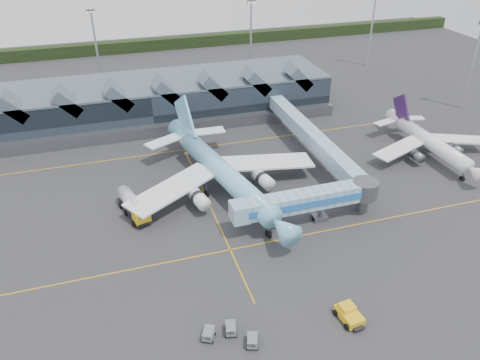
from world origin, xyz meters
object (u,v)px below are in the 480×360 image
object	(u,v)px
jet_bridge	(315,199)
pushback_tug	(349,314)
fuel_truck	(133,204)
regional_jet	(429,141)
main_airliner	(222,171)

from	to	relation	value
jet_bridge	pushback_tug	xyz separation A→B (m)	(-4.98, -21.49, -3.51)
fuel_truck	jet_bridge	bearing A→B (deg)	-35.96
regional_jet	fuel_truck	xyz separation A→B (m)	(-62.74, -3.44, -1.31)
main_airliner	pushback_tug	world-z (taller)	main_airliner
jet_bridge	pushback_tug	distance (m)	22.33
fuel_truck	pushback_tug	distance (m)	40.81
jet_bridge	main_airliner	bearing A→B (deg)	131.05
pushback_tug	jet_bridge	bearing A→B (deg)	70.37
jet_bridge	pushback_tug	bearing A→B (deg)	-103.39
jet_bridge	fuel_truck	distance (m)	31.44
main_airliner	fuel_truck	bearing A→B (deg)	176.89
main_airliner	regional_jet	xyz separation A→B (m)	(45.88, 0.72, -0.90)
main_airliner	pushback_tug	distance (m)	36.43
main_airliner	jet_bridge	bearing A→B (deg)	-60.87
fuel_truck	main_airliner	bearing A→B (deg)	-5.64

